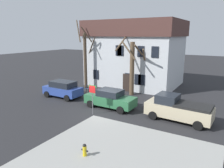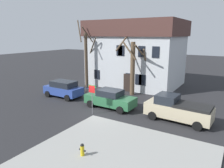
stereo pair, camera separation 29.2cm
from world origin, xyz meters
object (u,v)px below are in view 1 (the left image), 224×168
tree_bare_near (85,58)px  tree_bare_mid (132,66)px  building_main (135,53)px  pickup_truck_beige (178,109)px  car_green_sedan (110,99)px  street_sign_pole (92,94)px  fire_hydrant (85,150)px  car_blue_wagon (63,89)px  bicycle_leaning (87,90)px

tree_bare_near → tree_bare_mid: bearing=-0.5°
building_main → pickup_truck_beige: 13.34m
tree_bare_near → car_green_sedan: bearing=-37.0°
building_main → car_green_sedan: building_main is taller
building_main → tree_bare_mid: bearing=-68.7°
tree_bare_mid → street_sign_pole: size_ratio=2.61×
tree_bare_near → tree_bare_mid: (6.47, -0.06, -0.45)m
tree_bare_near → fire_hydrant: bearing=-52.8°
tree_bare_mid → building_main: bearing=111.3°
tree_bare_mid → car_green_sedan: bearing=-88.0°
street_sign_pole → tree_bare_mid: bearing=87.9°
car_blue_wagon → tree_bare_near: bearing=96.1°
street_sign_pole → car_green_sedan: bearing=78.9°
pickup_truck_beige → tree_bare_mid: bearing=142.7°
car_green_sedan → street_sign_pole: 2.40m
tree_bare_mid → tree_bare_near: bearing=179.5°
tree_bare_mid → car_green_sedan: 5.52m
car_green_sedan → bicycle_leaning: car_green_sedan is taller
car_blue_wagon → pickup_truck_beige: pickup_truck_beige is taller
pickup_truck_beige → fire_hydrant: size_ratio=7.24×
tree_bare_mid → car_blue_wagon: bearing=-142.0°
building_main → tree_bare_mid: 5.60m
building_main → bicycle_leaning: size_ratio=6.97×
fire_hydrant → street_sign_pole: size_ratio=0.28×
car_blue_wagon → fire_hydrant: 12.21m
fire_hydrant → street_sign_pole: street_sign_pole is taller
tree_bare_mid → street_sign_pole: 7.28m
street_sign_pole → car_blue_wagon: bearing=156.7°
fire_hydrant → car_green_sedan: bearing=111.5°
building_main → tree_bare_near: (-4.46, -5.08, -0.50)m
street_sign_pole → bicycle_leaning: bearing=130.9°
tree_bare_near → pickup_truck_beige: bearing=-20.8°
building_main → car_blue_wagon: size_ratio=2.77×
pickup_truck_beige → bicycle_leaning: size_ratio=3.05×
building_main → street_sign_pole: (1.75, -12.26, -2.47)m
building_main → car_blue_wagon: 11.08m
pickup_truck_beige → fire_hydrant: bearing=-111.1°
bicycle_leaning → pickup_truck_beige: bearing=-13.8°
building_main → street_sign_pole: 12.63m
tree_bare_near → street_sign_pole: bearing=-49.1°
car_blue_wagon → building_main: bearing=68.0°
car_green_sedan → car_blue_wagon: bearing=177.3°
car_blue_wagon → bicycle_leaning: 2.95m
fire_hydrant → bicycle_leaning: (-7.82, 10.59, -0.12)m
building_main → fire_hydrant: 18.97m
tree_bare_near → street_sign_pole: size_ratio=3.30×
fire_hydrant → building_main: bearing=106.3°
car_blue_wagon → street_sign_pole: size_ratio=1.67×
car_green_sedan → pickup_truck_beige: 6.11m
fire_hydrant → pickup_truck_beige: bearing=68.9°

